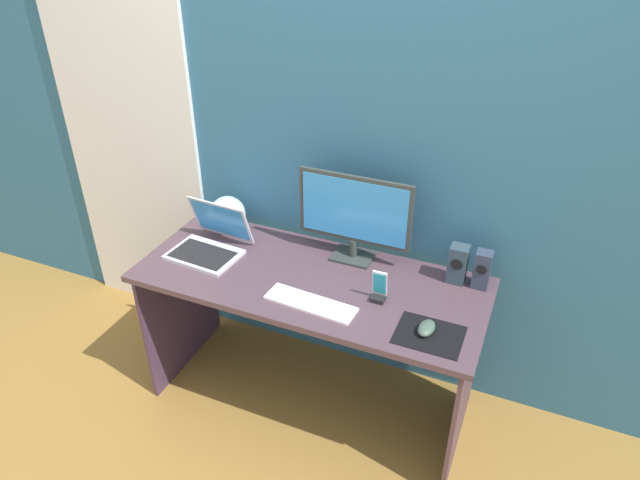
% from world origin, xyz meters
% --- Properties ---
extents(ground_plane, '(8.00, 8.00, 0.00)m').
position_xyz_m(ground_plane, '(0.00, 0.00, 0.00)').
color(ground_plane, olive).
extents(wall_back, '(6.00, 0.04, 2.50)m').
position_xyz_m(wall_back, '(0.00, 0.39, 1.25)').
color(wall_back, '#306586').
rests_on(wall_back, ground_plane).
extents(door_left, '(0.82, 0.02, 2.02)m').
position_xyz_m(door_left, '(-1.18, 0.36, 1.01)').
color(door_left, white).
rests_on(door_left, ground_plane).
extents(desk, '(1.51, 0.63, 0.73)m').
position_xyz_m(desk, '(0.00, 0.00, 0.59)').
color(desk, '#4E3942').
rests_on(desk, ground_plane).
extents(monitor, '(0.51, 0.14, 0.41)m').
position_xyz_m(monitor, '(0.12, 0.22, 0.96)').
color(monitor, '#323A38').
rests_on(monitor, desk).
extents(speaker_right, '(0.07, 0.07, 0.17)m').
position_xyz_m(speaker_right, '(0.68, 0.22, 0.82)').
color(speaker_right, '#2E394E').
rests_on(speaker_right, desk).
extents(speaker_near_monitor, '(0.08, 0.07, 0.17)m').
position_xyz_m(speaker_near_monitor, '(0.58, 0.22, 0.82)').
color(speaker_near_monitor, '#2D414D').
rests_on(speaker_near_monitor, desk).
extents(laptop, '(0.33, 0.31, 0.22)m').
position_xyz_m(laptop, '(-0.51, 0.01, 0.78)').
color(laptop, silver).
rests_on(laptop, desk).
extents(fishbowl, '(0.18, 0.18, 0.18)m').
position_xyz_m(fishbowl, '(-0.53, 0.22, 0.81)').
color(fishbowl, silver).
rests_on(fishbowl, desk).
extents(keyboard_external, '(0.39, 0.14, 0.01)m').
position_xyz_m(keyboard_external, '(0.08, -0.17, 0.74)').
color(keyboard_external, white).
rests_on(keyboard_external, desk).
extents(mousepad, '(0.25, 0.20, 0.00)m').
position_xyz_m(mousepad, '(0.56, -0.16, 0.73)').
color(mousepad, black).
rests_on(mousepad, desk).
extents(mouse, '(0.07, 0.11, 0.04)m').
position_xyz_m(mouse, '(0.55, -0.15, 0.75)').
color(mouse, '#42584C').
rests_on(mouse, mousepad).
extents(phone_in_dock, '(0.06, 0.05, 0.14)m').
position_xyz_m(phone_in_dock, '(0.32, -0.03, 0.78)').
color(phone_in_dock, black).
rests_on(phone_in_dock, desk).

